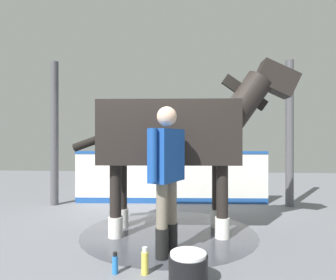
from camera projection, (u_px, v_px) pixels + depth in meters
ground_plane at (143, 231)px, 4.37m from camera, size 16.00×16.00×0.02m
wet_patch at (169, 232)px, 4.30m from camera, size 2.54×2.54×0.00m
barrier_wall at (171, 179)px, 6.24m from camera, size 4.09×0.28×1.11m
roof_post_near at (290, 133)px, 5.97m from camera, size 0.16×0.16×2.97m
roof_post_far at (55, 133)px, 6.09m from camera, size 0.16×0.16×2.97m
horse at (177, 135)px, 4.29m from camera, size 3.30×0.97×2.51m
handler at (167, 169)px, 3.44m from camera, size 0.41×0.64×1.74m
wash_bucket at (188, 269)px, 2.72m from camera, size 0.37×0.37×0.31m
bottle_shampoo at (145, 262)px, 2.95m from camera, size 0.07×0.07×0.27m
bottle_spray at (115, 264)px, 2.96m from camera, size 0.06×0.06×0.22m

